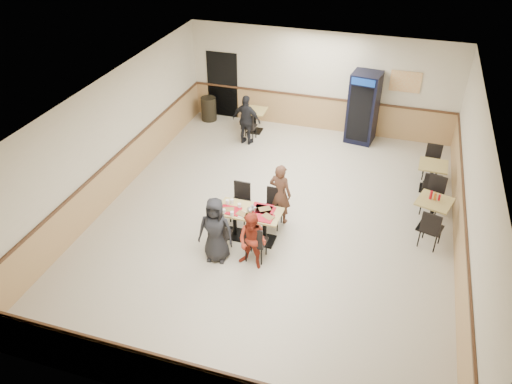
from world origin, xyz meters
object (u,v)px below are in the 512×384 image
(main_table, at_px, (250,220))
(diner_woman_left, at_px, (216,230))
(diner_man_opposite, at_px, (280,194))
(back_table, at_px, (255,117))
(side_table_far, at_px, (432,173))
(pepsi_cooler, at_px, (363,108))
(lone_diner, at_px, (247,120))
(side_table_near, at_px, (432,210))
(diner_woman_right, at_px, (252,241))
(trash_bin, at_px, (209,109))

(main_table, distance_m, diner_woman_left, 0.98)
(diner_man_opposite, xyz_separation_m, back_table, (-1.90, 4.18, -0.27))
(main_table, relative_size, side_table_far, 1.90)
(side_table_far, relative_size, pepsi_cooler, 0.35)
(lone_diner, bearing_deg, back_table, -82.49)
(lone_diner, xyz_separation_m, side_table_near, (5.21, -2.68, -0.23))
(side_table_far, bearing_deg, main_table, -139.37)
(side_table_far, height_order, back_table, side_table_far)
(main_table, height_order, side_table_near, side_table_near)
(main_table, distance_m, diner_woman_right, 0.92)
(pepsi_cooler, bearing_deg, side_table_far, -39.49)
(pepsi_cooler, relative_size, trash_bin, 2.74)
(back_table, bearing_deg, pepsi_cooler, 7.13)
(diner_woman_left, bearing_deg, diner_woman_right, -7.76)
(side_table_far, relative_size, back_table, 1.03)
(diner_woman_left, bearing_deg, back_table, 92.76)
(main_table, xyz_separation_m, trash_bin, (-3.09, 5.36, -0.11))
(diner_woman_left, height_order, diner_man_opposite, diner_man_opposite)
(main_table, height_order, lone_diner, lone_diner)
(diner_woman_left, distance_m, side_table_far, 5.81)
(diner_woman_left, height_order, back_table, diner_woman_left)
(diner_woman_left, xyz_separation_m, pepsi_cooler, (2.15, 6.23, 0.30))
(diner_woman_right, distance_m, trash_bin, 7.08)
(diner_woman_right, relative_size, diner_man_opposite, 0.87)
(pepsi_cooler, bearing_deg, trash_bin, -171.71)
(diner_woman_left, distance_m, side_table_near, 4.84)
(diner_woman_left, xyz_separation_m, side_table_far, (4.18, 4.03, -0.25))
(lone_diner, relative_size, trash_bin, 1.96)
(lone_diner, relative_size, back_table, 2.09)
(lone_diner, bearing_deg, diner_woman_left, 108.67)
(side_table_near, bearing_deg, pepsi_cooler, 118.15)
(diner_woman_left, bearing_deg, side_table_near, 22.26)
(side_table_near, bearing_deg, back_table, 146.29)
(side_table_near, relative_size, back_table, 1.25)
(main_table, xyz_separation_m, pepsi_cooler, (1.70, 5.40, 0.55))
(diner_woman_left, bearing_deg, pepsi_cooler, 64.06)
(pepsi_cooler, bearing_deg, diner_woman_right, -94.56)
(lone_diner, distance_m, back_table, 0.85)
(diner_man_opposite, distance_m, lone_diner, 3.87)
(diner_woman_right, xyz_separation_m, side_table_near, (3.44, 2.37, -0.14))
(diner_woman_left, xyz_separation_m, diner_woman_right, (0.79, -0.01, -0.09))
(trash_bin, bearing_deg, back_table, -12.00)
(diner_woman_right, relative_size, lone_diner, 0.87)
(diner_man_opposite, height_order, side_table_near, diner_man_opposite)
(diner_man_opposite, xyz_separation_m, side_table_far, (3.27, 2.37, -0.25))
(side_table_far, bearing_deg, trash_bin, 162.45)
(diner_woman_right, height_order, pepsi_cooler, pepsi_cooler)
(diner_woman_right, distance_m, side_table_far, 5.28)
(diner_woman_left, bearing_deg, main_table, 54.35)
(side_table_far, distance_m, trash_bin, 7.15)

